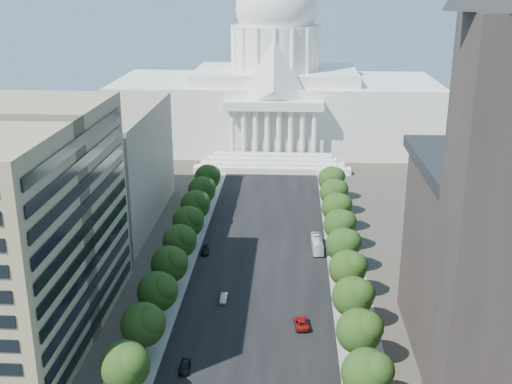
% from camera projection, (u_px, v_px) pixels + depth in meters
% --- Properties ---
extents(road_asphalt, '(30.00, 260.00, 0.01)m').
position_uv_depth(road_asphalt, '(264.00, 238.00, 159.65)').
color(road_asphalt, black).
rests_on(road_asphalt, ground).
extents(sidewalk_left, '(8.00, 260.00, 0.02)m').
position_uv_depth(sidewalk_left, '(189.00, 236.00, 160.68)').
color(sidewalk_left, gray).
rests_on(sidewalk_left, ground).
extents(sidewalk_right, '(8.00, 260.00, 0.02)m').
position_uv_depth(sidewalk_right, '(341.00, 239.00, 158.62)').
color(sidewalk_right, gray).
rests_on(sidewalk_right, ground).
extents(capitol, '(120.00, 56.00, 73.00)m').
position_uv_depth(capitol, '(276.00, 93.00, 243.16)').
color(capitol, white).
rests_on(capitol, ground).
extents(office_block_left_far, '(38.00, 52.00, 30.00)m').
position_uv_depth(office_block_left_far, '(82.00, 166.00, 166.96)').
color(office_block_left_far, gray).
rests_on(office_block_left_far, ground).
extents(tree_l_b, '(7.79, 7.60, 9.97)m').
position_uv_depth(tree_l_b, '(127.00, 365.00, 95.88)').
color(tree_l_b, '#33261C').
rests_on(tree_l_b, ground).
extents(tree_l_c, '(7.79, 7.60, 9.97)m').
position_uv_depth(tree_l_c, '(145.00, 324.00, 107.24)').
color(tree_l_c, '#33261C').
rests_on(tree_l_c, ground).
extents(tree_l_d, '(7.79, 7.60, 9.97)m').
position_uv_depth(tree_l_d, '(159.00, 291.00, 118.61)').
color(tree_l_d, '#33261C').
rests_on(tree_l_d, ground).
extents(tree_l_e, '(7.79, 7.60, 9.97)m').
position_uv_depth(tree_l_e, '(171.00, 263.00, 129.97)').
color(tree_l_e, '#33261C').
rests_on(tree_l_e, ground).
extents(tree_l_f, '(7.79, 7.60, 9.97)m').
position_uv_depth(tree_l_f, '(181.00, 240.00, 141.33)').
color(tree_l_f, '#33261C').
rests_on(tree_l_f, ground).
extents(tree_l_g, '(7.79, 7.60, 9.97)m').
position_uv_depth(tree_l_g, '(189.00, 221.00, 152.70)').
color(tree_l_g, '#33261C').
rests_on(tree_l_g, ground).
extents(tree_l_h, '(7.79, 7.60, 9.97)m').
position_uv_depth(tree_l_h, '(197.00, 204.00, 164.06)').
color(tree_l_h, '#33261C').
rests_on(tree_l_h, ground).
extents(tree_l_i, '(7.79, 7.60, 9.97)m').
position_uv_depth(tree_l_i, '(203.00, 189.00, 175.42)').
color(tree_l_i, '#33261C').
rests_on(tree_l_i, ground).
extents(tree_l_j, '(7.79, 7.60, 9.97)m').
position_uv_depth(tree_l_j, '(208.00, 177.00, 186.78)').
color(tree_l_j, '#33261C').
rests_on(tree_l_j, ground).
extents(tree_r_b, '(7.79, 7.60, 9.97)m').
position_uv_depth(tree_r_b, '(369.00, 373.00, 93.94)').
color(tree_r_b, '#33261C').
rests_on(tree_r_b, ground).
extents(tree_r_c, '(7.79, 7.60, 9.97)m').
position_uv_depth(tree_r_c, '(361.00, 330.00, 105.30)').
color(tree_r_c, '#33261C').
rests_on(tree_r_c, ground).
extents(tree_r_d, '(7.79, 7.60, 9.97)m').
position_uv_depth(tree_r_d, '(355.00, 296.00, 116.66)').
color(tree_r_d, '#33261C').
rests_on(tree_r_d, ground).
extents(tree_r_e, '(7.79, 7.60, 9.97)m').
position_uv_depth(tree_r_e, '(349.00, 268.00, 128.02)').
color(tree_r_e, '#33261C').
rests_on(tree_r_e, ground).
extents(tree_r_f, '(7.79, 7.60, 9.97)m').
position_uv_depth(tree_r_f, '(345.00, 244.00, 139.39)').
color(tree_r_f, '#33261C').
rests_on(tree_r_f, ground).
extents(tree_r_g, '(7.79, 7.60, 9.97)m').
position_uv_depth(tree_r_g, '(341.00, 224.00, 150.75)').
color(tree_r_g, '#33261C').
rests_on(tree_r_g, ground).
extents(tree_r_h, '(7.79, 7.60, 9.97)m').
position_uv_depth(tree_r_h, '(338.00, 207.00, 162.11)').
color(tree_r_h, '#33261C').
rests_on(tree_r_h, ground).
extents(tree_r_i, '(7.79, 7.60, 9.97)m').
position_uv_depth(tree_r_i, '(335.00, 192.00, 173.48)').
color(tree_r_i, '#33261C').
rests_on(tree_r_i, ground).
extents(tree_r_j, '(7.79, 7.60, 9.97)m').
position_uv_depth(tree_r_j, '(332.00, 179.00, 184.84)').
color(tree_r_j, '#33261C').
rests_on(tree_r_j, ground).
extents(streetlight_b, '(2.61, 0.44, 9.00)m').
position_uv_depth(streetlight_b, '(371.00, 336.00, 104.65)').
color(streetlight_b, gray).
rests_on(streetlight_b, ground).
extents(streetlight_c, '(2.61, 0.44, 9.00)m').
position_uv_depth(streetlight_c, '(357.00, 270.00, 128.32)').
color(streetlight_c, gray).
rests_on(streetlight_c, ground).
extents(streetlight_d, '(2.61, 0.44, 9.00)m').
position_uv_depth(streetlight_d, '(347.00, 225.00, 152.00)').
color(streetlight_d, gray).
rests_on(streetlight_d, ground).
extents(streetlight_e, '(2.61, 0.44, 9.00)m').
position_uv_depth(streetlight_e, '(340.00, 192.00, 175.67)').
color(streetlight_e, gray).
rests_on(streetlight_e, ground).
extents(streetlight_f, '(2.61, 0.44, 9.00)m').
position_uv_depth(streetlight_f, '(335.00, 166.00, 199.34)').
color(streetlight_f, gray).
rests_on(streetlight_f, ground).
extents(car_dark_a, '(1.80, 4.27, 1.44)m').
position_uv_depth(car_dark_a, '(185.00, 366.00, 105.41)').
color(car_dark_a, black).
rests_on(car_dark_a, ground).
extents(car_silver, '(1.38, 3.91, 1.28)m').
position_uv_depth(car_silver, '(224.00, 298.00, 128.12)').
color(car_silver, '#999DA1').
rests_on(car_silver, ground).
extents(car_red, '(3.16, 5.83, 1.55)m').
position_uv_depth(car_red, '(301.00, 323.00, 118.65)').
color(car_red, maroon).
rests_on(car_red, ground).
extents(car_dark_b, '(2.18, 4.72, 1.34)m').
position_uv_depth(car_dark_b, '(205.00, 251.00, 150.38)').
color(car_dark_b, black).
rests_on(car_dark_b, ground).
extents(city_bus, '(2.76, 10.23, 2.82)m').
position_uv_depth(city_bus, '(317.00, 244.00, 152.23)').
color(city_bus, silver).
rests_on(city_bus, ground).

